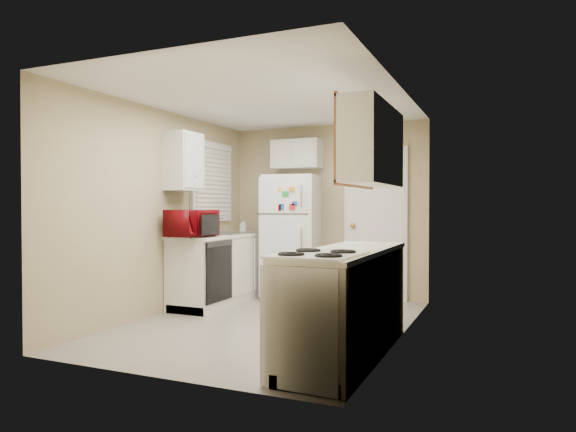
% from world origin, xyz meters
% --- Properties ---
extents(floor, '(3.80, 3.80, 0.00)m').
position_xyz_m(floor, '(0.00, 0.00, 0.00)').
color(floor, '#AAA195').
rests_on(floor, ground).
extents(ceiling, '(3.80, 3.80, 0.00)m').
position_xyz_m(ceiling, '(0.00, 0.00, 2.40)').
color(ceiling, white).
rests_on(ceiling, floor).
extents(wall_left, '(3.80, 3.80, 0.00)m').
position_xyz_m(wall_left, '(-1.40, 0.00, 1.20)').
color(wall_left, tan).
rests_on(wall_left, floor).
extents(wall_right, '(3.80, 3.80, 0.00)m').
position_xyz_m(wall_right, '(1.40, 0.00, 1.20)').
color(wall_right, tan).
rests_on(wall_right, floor).
extents(wall_back, '(2.80, 2.80, 0.00)m').
position_xyz_m(wall_back, '(0.00, 1.90, 1.20)').
color(wall_back, tan).
rests_on(wall_back, floor).
extents(wall_front, '(2.80, 2.80, 0.00)m').
position_xyz_m(wall_front, '(0.00, -1.90, 1.20)').
color(wall_front, tan).
rests_on(wall_front, floor).
extents(left_counter, '(0.60, 1.80, 0.90)m').
position_xyz_m(left_counter, '(-1.10, 0.90, 0.45)').
color(left_counter, silver).
rests_on(left_counter, floor).
extents(dishwasher, '(0.03, 0.58, 0.72)m').
position_xyz_m(dishwasher, '(-0.81, 0.30, 0.49)').
color(dishwasher, black).
rests_on(dishwasher, floor).
extents(sink, '(0.54, 0.74, 0.16)m').
position_xyz_m(sink, '(-1.10, 1.05, 0.86)').
color(sink, gray).
rests_on(sink, left_counter).
extents(microwave, '(0.60, 0.35, 0.39)m').
position_xyz_m(microwave, '(-1.08, 0.15, 1.05)').
color(microwave, maroon).
rests_on(microwave, left_counter).
extents(soap_bottle, '(0.09, 0.09, 0.18)m').
position_xyz_m(soap_bottle, '(-1.15, 1.55, 1.00)').
color(soap_bottle, silver).
rests_on(soap_bottle, left_counter).
extents(window_blinds, '(0.10, 0.98, 1.08)m').
position_xyz_m(window_blinds, '(-1.36, 1.05, 1.60)').
color(window_blinds, silver).
rests_on(window_blinds, wall_left).
extents(upper_cabinet_left, '(0.30, 0.45, 0.70)m').
position_xyz_m(upper_cabinet_left, '(-1.25, 0.22, 1.80)').
color(upper_cabinet_left, silver).
rests_on(upper_cabinet_left, wall_left).
extents(refrigerator, '(0.78, 0.76, 1.69)m').
position_xyz_m(refrigerator, '(-0.39, 1.56, 0.84)').
color(refrigerator, white).
rests_on(refrigerator, floor).
extents(cabinet_over_fridge, '(0.70, 0.30, 0.40)m').
position_xyz_m(cabinet_over_fridge, '(-0.40, 1.75, 2.00)').
color(cabinet_over_fridge, silver).
rests_on(cabinet_over_fridge, wall_back).
extents(interior_door, '(0.86, 0.06, 2.08)m').
position_xyz_m(interior_door, '(0.70, 1.86, 1.02)').
color(interior_door, white).
rests_on(interior_door, floor).
extents(right_counter, '(0.60, 2.00, 0.90)m').
position_xyz_m(right_counter, '(1.10, -0.80, 0.45)').
color(right_counter, silver).
rests_on(right_counter, floor).
extents(stove, '(0.61, 0.74, 0.87)m').
position_xyz_m(stove, '(1.07, -1.44, 0.43)').
color(stove, white).
rests_on(stove, floor).
extents(upper_cabinet_right, '(0.30, 1.20, 0.70)m').
position_xyz_m(upper_cabinet_right, '(1.25, -0.50, 1.80)').
color(upper_cabinet_right, silver).
rests_on(upper_cabinet_right, wall_right).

